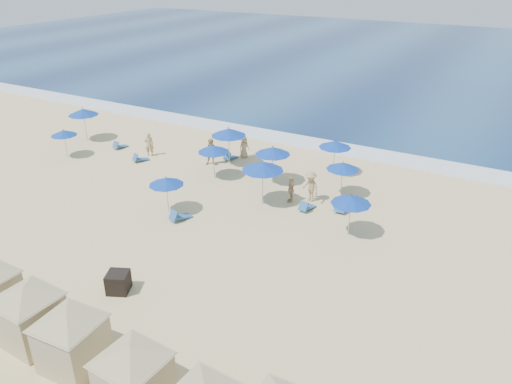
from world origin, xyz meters
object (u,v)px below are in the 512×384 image
umbrella_9 (351,200)px  beachgoer_1 (212,152)px  cabana_3 (133,369)px  umbrella_0 (83,112)px  trash_bin (118,282)px  umbrella_3 (214,149)px  cabana_1 (28,308)px  umbrella_5 (273,151)px  beachgoer_0 (149,144)px  umbrella_4 (166,181)px  umbrella_2 (229,132)px  beachgoer_2 (291,189)px  beachgoer_4 (244,147)px  umbrella_1 (64,133)px  beachgoer_3 (310,187)px  cabana_2 (70,332)px  umbrella_8 (343,166)px  umbrella_7 (335,144)px  umbrella_6 (263,166)px

umbrella_9 → beachgoer_1: (-11.35, 4.47, -1.09)m
cabana_3 → umbrella_0: 26.81m
umbrella_9 → trash_bin: bearing=-126.6°
umbrella_3 → beachgoer_1: umbrella_3 is taller
cabana_1 → umbrella_0: 22.79m
umbrella_3 → umbrella_5: bearing=16.7°
trash_bin → beachgoer_0: 15.98m
umbrella_0 → umbrella_4: size_ratio=1.18×
umbrella_9 → cabana_3: bearing=-99.4°
beachgoer_1 → umbrella_2: bearing=2.3°
umbrella_5 → beachgoer_0: 9.89m
umbrella_2 → beachgoer_2: size_ratio=1.70×
beachgoer_1 → beachgoer_4: (1.22, 2.24, -0.14)m
trash_bin → cabana_3: bearing=-66.3°
cabana_1 → umbrella_1: 19.41m
cabana_3 → umbrella_2: umbrella_2 is taller
beachgoer_3 → trash_bin: bearing=-81.5°
beachgoer_1 → beachgoer_3: (8.07, -1.86, 0.00)m
cabana_2 → cabana_3: size_ratio=1.01×
trash_bin → beachgoer_2: bearing=52.1°
umbrella_3 → umbrella_8: umbrella_3 is taller
beachgoer_3 → beachgoer_0: bearing=-159.6°
trash_bin → beachgoer_4: size_ratio=0.57×
umbrella_5 → beachgoer_3: (3.08, -1.18, -1.24)m
umbrella_7 → beachgoer_2: bearing=-97.4°
cabana_1 → umbrella_9: 15.06m
umbrella_5 → trash_bin: bearing=-92.3°
umbrella_8 → beachgoer_2: size_ratio=1.39×
cabana_1 → beachgoer_3: size_ratio=2.27×
umbrella_1 → cabana_3: bearing=-36.7°
umbrella_7 → cabana_2: bearing=-94.6°
beachgoer_4 → cabana_3: bearing=-133.5°
umbrella_0 → umbrella_4: bearing=-26.4°
umbrella_1 → beachgoer_1: size_ratio=1.11×
umbrella_5 → beachgoer_3: 3.53m
umbrella_6 → beachgoer_4: (-4.62, 5.76, -1.57)m
umbrella_5 → umbrella_2: bearing=162.1°
umbrella_2 → beachgoer_3: bearing=-19.2°
beachgoer_4 → umbrella_1: bearing=143.6°
cabana_2 → umbrella_0: (-17.44, 17.15, 0.77)m
umbrella_7 → beachgoer_0: bearing=-165.3°
umbrella_1 → beachgoer_2: (16.93, 1.29, -0.99)m
cabana_3 → beachgoer_0: (-13.95, 17.16, -0.60)m
cabana_1 → umbrella_5: bearing=86.2°
cabana_3 → umbrella_2: bearing=113.7°
umbrella_9 → beachgoer_0: size_ratio=1.36×
beachgoer_0 → trash_bin: bearing=87.7°
cabana_3 → umbrella_1: size_ratio=1.97×
cabana_1 → umbrella_3: bearing=99.0°
beachgoer_0 → umbrella_8: bearing=144.0°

